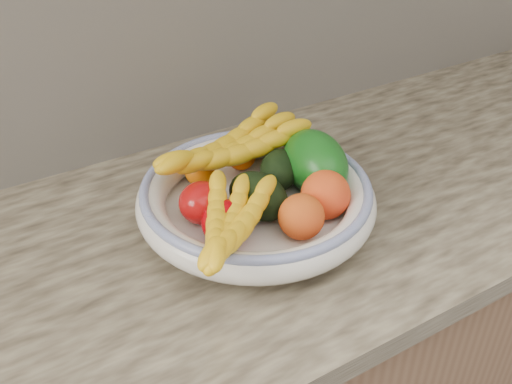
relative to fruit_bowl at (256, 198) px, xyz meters
The scene contains 13 objects.
kitchen_counter 0.49m from the fruit_bowl, 90.00° to the left, with size 2.44×0.66×1.40m.
fruit_bowl is the anchor object (origin of this frame).
clementine_back_left 0.12m from the fruit_bowl, 113.58° to the left, with size 0.05×0.05×0.05m, color orange.
clementine_back_right 0.12m from the fruit_bowl, 71.88° to the left, with size 0.05×0.05×0.05m, color #FB5F05.
tomato_left 0.09m from the fruit_bowl, behind, with size 0.08×0.08×0.07m, color #9F0B0B.
tomato_near_left 0.10m from the fruit_bowl, 148.86° to the right, with size 0.08×0.08×0.07m, color #A80006.
avocado_center 0.02m from the fruit_bowl, 109.25° to the right, with size 0.07×0.11×0.07m, color black.
avocado_right 0.07m from the fruit_bowl, 26.54° to the left, with size 0.06×0.09×0.06m, color black.
green_mango 0.12m from the fruit_bowl, ahead, with size 0.10×0.15×0.11m, color #0E4C0F.
peach_front 0.10m from the fruit_bowl, 78.12° to the right, with size 0.07×0.07×0.07m, color orange.
peach_right 0.11m from the fruit_bowl, 40.81° to the right, with size 0.08×0.08×0.08m, color orange.
banana_bunch_back 0.10m from the fruit_bowl, 88.68° to the left, with size 0.31×0.11×0.09m, color gold, non-canonical shape.
banana_bunch_front 0.13m from the fruit_bowl, 137.85° to the right, with size 0.27×0.11×0.07m, color yellow, non-canonical shape.
Camera 1 is at (-0.39, 1.01, 1.48)m, focal length 40.00 mm.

